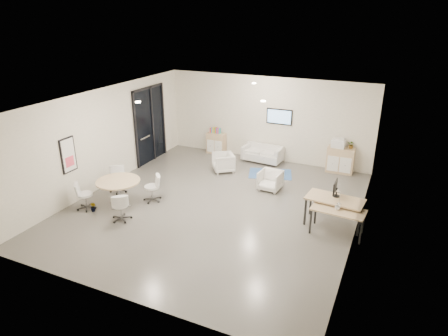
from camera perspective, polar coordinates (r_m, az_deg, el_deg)
room_shell at (r=11.37m, az=-1.22°, el=1.78°), size 9.60×10.60×4.80m
glass_door at (r=15.39m, az=-10.54°, el=6.40°), size 0.09×1.90×2.85m
artwork at (r=12.42m, az=-21.36°, el=1.73°), size 0.05×0.54×1.04m
wall_tv at (r=15.15m, az=7.90°, el=7.28°), size 0.98×0.06×0.58m
ceiling_spots at (r=11.75m, az=-0.39°, el=10.45°), size 3.14×4.14×0.03m
sideboard_left at (r=16.23m, az=-1.11°, el=3.57°), size 0.75×0.39×0.84m
sideboard_right at (r=14.85m, az=16.27°, el=1.10°), size 0.93×0.45×0.93m
books at (r=16.09m, az=-1.24°, el=5.40°), size 0.44×0.14×0.22m
printer at (r=14.67m, az=16.08°, el=3.44°), size 0.49×0.42×0.32m
loveseat at (r=15.40m, az=5.57°, el=1.98°), size 1.52×0.85×0.55m
blue_rug at (r=14.36m, az=6.62°, el=-0.82°), size 1.73×1.40×0.01m
armchair_left at (r=14.39m, az=-0.11°, el=0.92°), size 0.96×0.97×0.73m
armchair_right at (r=13.00m, az=6.62°, el=-1.64°), size 0.73×0.69×0.71m
desk_rear at (r=11.11m, az=15.54°, el=-4.60°), size 1.56×0.89×0.78m
desk_front at (r=10.74m, az=16.01°, el=-6.03°), size 1.39×0.77×0.70m
monitor at (r=11.12m, az=15.63°, el=-2.78°), size 0.20×0.50×0.44m
round_table at (r=12.19m, az=-14.87°, el=-2.10°), size 1.29×1.29×0.78m
meeting_chairs at (r=12.31m, az=-14.74°, el=-3.35°), size 2.29×2.29×0.82m
plant_cabinet at (r=14.66m, az=17.73°, el=3.08°), size 0.31×0.33×0.23m
plant_floor at (r=12.25m, az=-18.13°, el=-5.65°), size 0.20×0.33×0.14m
cup at (r=10.65m, az=15.91°, el=-5.42°), size 0.16×0.14×0.13m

